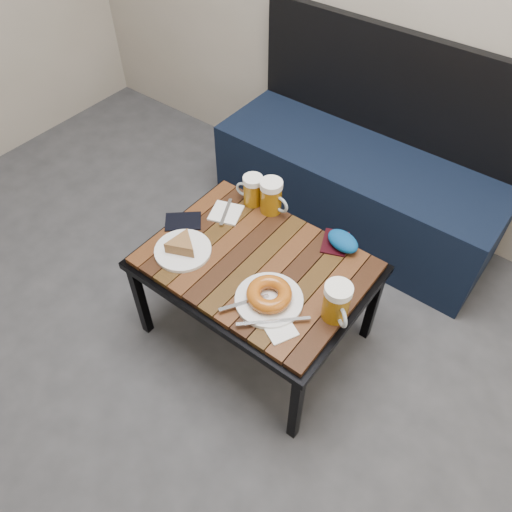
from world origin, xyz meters
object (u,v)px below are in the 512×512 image
Objects in this scene: beer_mug_centre at (272,197)px; bench at (358,182)px; beer_mug_right at (337,302)px; passport_burgundy at (335,242)px; cafe_table at (256,269)px; plate_pie at (182,247)px; knit_pouch at (343,241)px; beer_mug_left at (252,190)px; plate_bagel at (269,297)px; passport_navy at (183,221)px.

bench is at bearing 86.36° from beer_mug_centre.
beer_mug_right is 1.14× the size of passport_burgundy.
plate_pie is (-0.25, -0.13, 0.07)m from cafe_table.
passport_burgundy is (-0.18, 0.30, -0.07)m from beer_mug_right.
beer_mug_right reaches higher than knit_pouch.
bench is at bearing 151.09° from beer_mug_right.
plate_pie is 0.59m from passport_burgundy.
cafe_table is 0.32m from passport_burgundy.
beer_mug_right is at bearing 142.80° from beer_mug_left.
bench is 10.39× the size of knit_pouch.
beer_mug_left is 0.40m from passport_burgundy.
beer_mug_centre is 0.68× the size of plate_pie.
passport_burgundy is (0.04, 0.38, -0.02)m from plate_bagel.
beer_mug_centre is 1.09× the size of knit_pouch.
beer_mug_left is 0.92× the size of passport_navy.
passport_navy is (-0.51, 0.11, -0.02)m from plate_bagel.
passport_navy is at bearing -154.79° from knit_pouch.
cafe_table is 0.35m from knit_pouch.
plate_pie is (-0.13, -0.39, -0.05)m from beer_mug_centre.
passport_navy is 0.61m from passport_burgundy.
beer_mug_right is at bearing 46.93° from passport_navy.
cafe_table is 0.35m from beer_mug_left.
plate_pie is at bearing -103.01° from beer_mug_centre.
cafe_table is at bearing 140.80° from plate_bagel.
beer_mug_right is (0.39, -0.91, 0.28)m from bench.
bench reaches higher than beer_mug_left.
plate_bagel is at bearing -80.10° from bench.
plate_pie is at bearing -102.73° from bench.
bench reaches higher than passport_navy.
beer_mug_right reaches higher than beer_mug_left.
plate_bagel is 0.39m from knit_pouch.
plate_bagel is 0.52m from passport_navy.
cafe_table is at bearing -147.65° from beer_mug_right.
plate_bagel is at bearing 36.63° from passport_navy.
cafe_table is at bearing -147.58° from passport_burgundy.
beer_mug_left reaches higher than cafe_table.
passport_burgundy is (0.21, -0.61, 0.20)m from bench.
beer_mug_centre is 0.52× the size of plate_bagel.
bench is 4.95× the size of plate_bagel.
passport_navy is (-0.34, -0.88, 0.20)m from bench.
passport_burgundy is at bearing 180.00° from knit_pouch.
bench is 1.67× the size of cafe_table.
plate_bagel is at bearing 123.45° from beer_mug_left.
bench is at bearing 117.94° from passport_navy.
beer_mug_left is at bearing -168.67° from beer_mug_right.
passport_navy is at bearing -110.91° from bench.
beer_mug_centre is (0.09, 0.01, 0.01)m from beer_mug_left.
beer_mug_right is 0.73m from passport_navy.
knit_pouch is (0.24, -0.61, 0.23)m from bench.
plate_bagel is 1.99× the size of passport_navy.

